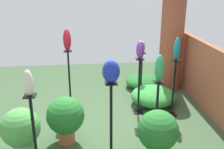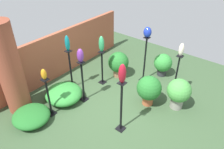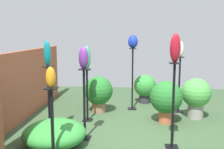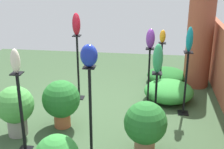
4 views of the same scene
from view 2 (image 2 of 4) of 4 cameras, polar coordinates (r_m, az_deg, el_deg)
name	(u,v)px [view 2 (image 2 of 4)]	position (r m, az deg, el deg)	size (l,w,h in m)	color
ground_plane	(115,104)	(6.01, 0.68, -7.73)	(8.00, 8.00, 0.00)	#385133
brick_wall_back	(56,56)	(6.99, -14.33, 4.80)	(5.60, 0.12, 1.44)	#9E5138
brick_pillar	(10,70)	(5.72, -25.14, 1.12)	(0.57, 0.57, 2.39)	brown
pedestal_violet	(83,83)	(5.87, -7.63, -2.29)	(0.20, 0.20, 1.21)	black
pedestal_amber	(49,99)	(5.63, -16.16, -6.14)	(0.20, 0.20, 1.08)	black
pedestal_cobalt	(145,61)	(6.63, 8.54, 3.41)	(0.20, 0.20, 1.45)	black
pedestal_ruby	(121,109)	(4.94, 2.41, -9.06)	(0.20, 0.20, 1.36)	black
pedestal_teal	(71,71)	(6.41, -10.71, 0.82)	(0.20, 0.20, 1.23)	black
pedestal_jade	(102,69)	(6.54, -2.58, 1.43)	(0.20, 0.20, 1.08)	black
pedestal_ivory	(176,78)	(6.23, 16.33, -0.86)	(0.20, 0.20, 1.27)	black
art_vase_violet	(80,56)	(5.43, -8.28, 4.93)	(0.18, 0.16, 0.37)	#6B2D8C
art_vase_amber	(44,74)	(5.21, -17.40, 0.06)	(0.13, 0.13, 0.28)	orange
art_vase_cobalt	(148,32)	(6.22, 9.26, 10.85)	(0.21, 0.23, 0.30)	#192D9E
art_vase_ruby	(122,74)	(4.35, 2.71, 0.22)	(0.17, 0.16, 0.44)	maroon
art_vase_teal	(67,43)	(5.98, -11.60, 8.00)	(0.13, 0.12, 0.45)	#0F727A
art_vase_jade	(101,44)	(6.14, -2.78, 7.95)	(0.15, 0.16, 0.48)	#2D9356
art_vase_ivory	(181,50)	(5.80, 17.67, 6.21)	(0.14, 0.13, 0.35)	beige
potted_plant_walkway_edge	(118,63)	(6.88, 1.68, 3.04)	(0.65, 0.65, 0.83)	#936B4C
potted_plant_mid_left	(179,92)	(5.86, 17.05, -4.38)	(0.62, 0.62, 0.86)	gray
potted_plant_back_center	(149,89)	(5.80, 9.63, -3.72)	(0.65, 0.65, 0.85)	#B25B38
potted_plant_near_pillar	(163,64)	(7.12, 13.15, 2.81)	(0.57, 0.57, 0.74)	#2D2D33
foliage_bed_east	(64,94)	(6.17, -12.49, -4.94)	(1.00, 1.01, 0.42)	#338C38
foliage_bed_west	(31,116)	(5.79, -20.33, -10.15)	(0.90, 0.93, 0.33)	#236B28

